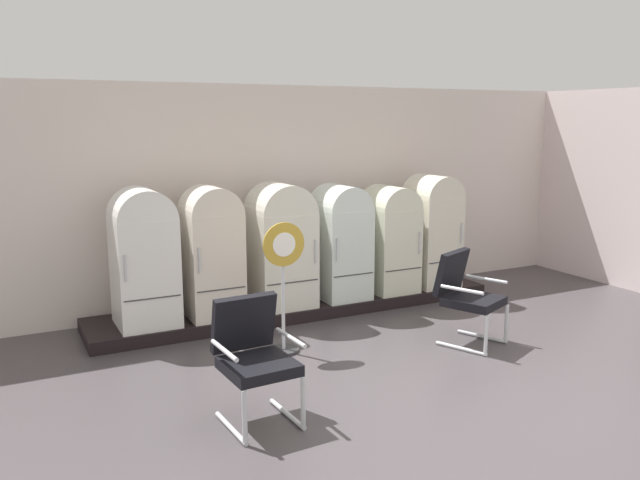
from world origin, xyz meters
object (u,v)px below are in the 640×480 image
(refrigerator_2, at_px, (281,242))
(armchair_left, at_px, (254,352))
(sign_stand, at_px, (284,291))
(armchair_right, at_px, (466,292))
(refrigerator_5, at_px, (432,227))
(refrigerator_1, at_px, (212,248))
(refrigerator_3, at_px, (340,238))
(refrigerator_0, at_px, (144,253))
(refrigerator_4, at_px, (390,236))

(refrigerator_2, xyz_separation_m, armchair_left, (-1.30, -2.42, -0.37))
(sign_stand, bearing_deg, armchair_right, -18.49)
(sign_stand, bearing_deg, armchair_left, -122.86)
(refrigerator_2, xyz_separation_m, refrigerator_5, (2.22, -0.01, 0.01))
(refrigerator_1, relative_size, armchair_right, 1.51)
(sign_stand, bearing_deg, refrigerator_3, 41.45)
(refrigerator_0, relative_size, armchair_right, 1.52)
(refrigerator_2, relative_size, sign_stand, 1.09)
(refrigerator_4, distance_m, armchair_right, 1.79)
(refrigerator_0, xyz_separation_m, armchair_left, (0.33, -2.42, -0.38))
(refrigerator_5, bearing_deg, armchair_right, -115.60)
(refrigerator_4, relative_size, armchair_right, 1.39)
(refrigerator_2, distance_m, sign_stand, 1.26)
(refrigerator_3, height_order, refrigerator_4, refrigerator_3)
(refrigerator_5, relative_size, armchair_right, 1.51)
(armchair_right, bearing_deg, refrigerator_5, 64.40)
(refrigerator_4, bearing_deg, sign_stand, -150.73)
(refrigerator_2, relative_size, armchair_right, 1.50)
(refrigerator_0, relative_size, sign_stand, 1.11)
(refrigerator_1, xyz_separation_m, refrigerator_4, (2.42, 0.03, -0.06))
(refrigerator_5, bearing_deg, refrigerator_0, 179.85)
(armchair_right, bearing_deg, sign_stand, 161.51)
(refrigerator_1, distance_m, armchair_left, 2.46)
(armchair_left, bearing_deg, refrigerator_4, 40.30)
(refrigerator_0, relative_size, refrigerator_1, 1.01)
(refrigerator_1, height_order, refrigerator_5, same)
(refrigerator_5, xyz_separation_m, sign_stand, (-2.69, -1.12, -0.28))
(refrigerator_1, bearing_deg, refrigerator_4, 0.62)
(refrigerator_5, relative_size, armchair_left, 1.51)
(refrigerator_1, xyz_separation_m, armchair_left, (-0.43, -2.39, -0.38))
(refrigerator_5, xyz_separation_m, armchair_left, (-3.52, -2.41, -0.38))
(refrigerator_0, bearing_deg, sign_stand, -44.43)
(sign_stand, bearing_deg, refrigerator_4, 29.27)
(refrigerator_0, relative_size, refrigerator_2, 1.01)
(refrigerator_2, relative_size, armchair_left, 1.50)
(refrigerator_2, bearing_deg, refrigerator_4, -0.18)
(refrigerator_4, xyz_separation_m, armchair_right, (-0.16, -1.75, -0.32))
(refrigerator_3, distance_m, sign_stand, 1.73)
(refrigerator_2, distance_m, refrigerator_4, 1.55)
(armchair_left, bearing_deg, refrigerator_5, 34.37)
(refrigerator_0, bearing_deg, armchair_right, -30.22)
(refrigerator_2, height_order, refrigerator_4, refrigerator_2)
(refrigerator_1, relative_size, refrigerator_2, 1.01)
(sign_stand, bearing_deg, refrigerator_5, 22.68)
(refrigerator_4, relative_size, armchair_left, 1.39)
(refrigerator_3, relative_size, refrigerator_5, 0.95)
(refrigerator_0, bearing_deg, refrigerator_5, -0.15)
(refrigerator_1, height_order, refrigerator_2, refrigerator_1)
(refrigerator_2, distance_m, armchair_left, 2.77)
(refrigerator_3, relative_size, sign_stand, 1.05)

